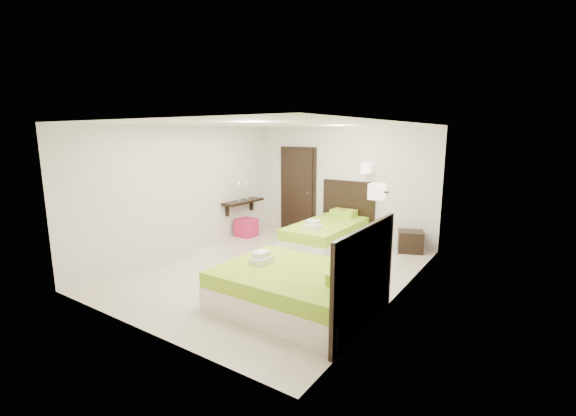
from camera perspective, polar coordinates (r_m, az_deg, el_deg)
The scene contains 7 objects.
floor at distance 7.15m, azimuth -2.03°, elevation -8.99°, with size 5.50×5.50×0.00m, color beige.
bed_single at distance 8.38m, azimuth 6.02°, elevation -3.73°, with size 1.31×2.18×1.80m.
bed_double at distance 5.50m, azimuth 1.68°, elevation -11.74°, with size 2.14×1.82×1.77m.
nightstand at distance 8.47m, azimuth 17.69°, elevation -4.74°, with size 0.50×0.45×0.45m, color black.
ottoman at distance 9.35m, azimuth -6.18°, elevation -2.88°, with size 0.43×0.43×0.43m, color #AE1746.
door at distance 9.73m, azimuth 1.47°, elevation 2.73°, with size 1.02×0.15×2.14m.
console_shelf at distance 9.41m, azimuth -6.68°, elevation 0.94°, with size 0.35×1.20×0.78m.
Camera 1 is at (3.94, -5.45, 2.43)m, focal length 24.00 mm.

